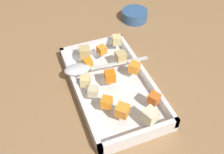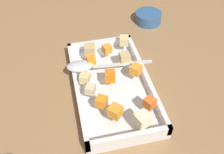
% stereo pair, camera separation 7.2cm
% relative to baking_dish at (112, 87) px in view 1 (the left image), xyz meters
% --- Properties ---
extents(ground_plane, '(4.00, 4.00, 0.00)m').
position_rel_baking_dish_xyz_m(ground_plane, '(-0.01, -0.01, -0.01)').
color(ground_plane, '#936D47').
extents(baking_dish, '(0.38, 0.21, 0.05)m').
position_rel_baking_dish_xyz_m(baking_dish, '(0.00, 0.00, 0.00)').
color(baking_dish, silver).
rests_on(baking_dish, ground_plane).
extents(carrot_chunk_corner_se, '(0.03, 0.03, 0.02)m').
position_rel_baking_dish_xyz_m(carrot_chunk_corner_se, '(-0.12, 0.01, 0.04)').
color(carrot_chunk_corner_se, orange).
rests_on(carrot_chunk_corner_se, baking_dish).
extents(carrot_chunk_front_center, '(0.03, 0.03, 0.03)m').
position_rel_baking_dish_xyz_m(carrot_chunk_front_center, '(-0.00, -0.01, 0.05)').
color(carrot_chunk_front_center, orange).
rests_on(carrot_chunk_front_center, baking_dish).
extents(carrot_chunk_rim_edge, '(0.04, 0.04, 0.03)m').
position_rel_baking_dish_xyz_m(carrot_chunk_rim_edge, '(0.08, -0.05, 0.05)').
color(carrot_chunk_rim_edge, orange).
rests_on(carrot_chunk_rim_edge, baking_dish).
extents(carrot_chunk_back_center, '(0.04, 0.04, 0.03)m').
position_rel_baking_dish_xyz_m(carrot_chunk_back_center, '(0.11, 0.07, 0.04)').
color(carrot_chunk_back_center, orange).
rests_on(carrot_chunk_back_center, baking_dish).
extents(carrot_chunk_mid_right, '(0.04, 0.04, 0.03)m').
position_rel_baking_dish_xyz_m(carrot_chunk_mid_right, '(-0.01, 0.07, 0.05)').
color(carrot_chunk_mid_right, orange).
rests_on(carrot_chunk_mid_right, baking_dish).
extents(carrot_chunk_far_left, '(0.04, 0.04, 0.03)m').
position_rel_baking_dish_xyz_m(carrot_chunk_far_left, '(0.12, -0.02, 0.05)').
color(carrot_chunk_far_left, orange).
rests_on(carrot_chunk_far_left, baking_dish).
extents(carrot_chunk_near_right, '(0.03, 0.03, 0.02)m').
position_rel_baking_dish_xyz_m(carrot_chunk_near_right, '(-0.08, -0.05, 0.04)').
color(carrot_chunk_near_right, orange).
rests_on(carrot_chunk_near_right, baking_dish).
extents(potato_chunk_corner_sw, '(0.04, 0.04, 0.03)m').
position_rel_baking_dish_xyz_m(potato_chunk_corner_sw, '(-0.12, -0.04, 0.05)').
color(potato_chunk_corner_sw, tan).
rests_on(potato_chunk_corner_sw, baking_dish).
extents(potato_chunk_corner_nw, '(0.03, 0.03, 0.03)m').
position_rel_baking_dish_xyz_m(potato_chunk_corner_nw, '(-0.15, 0.07, 0.05)').
color(potato_chunk_corner_nw, '#E0CC89').
rests_on(potato_chunk_corner_nw, baking_dish).
extents(potato_chunk_center, '(0.04, 0.04, 0.03)m').
position_rel_baking_dish_xyz_m(potato_chunk_center, '(0.16, 0.04, 0.05)').
color(potato_chunk_center, beige).
rests_on(potato_chunk_center, baking_dish).
extents(potato_chunk_heap_side, '(0.03, 0.03, 0.03)m').
position_rel_baking_dish_xyz_m(potato_chunk_heap_side, '(-0.07, 0.05, 0.05)').
color(potato_chunk_heap_side, tan).
rests_on(potato_chunk_heap_side, baking_dish).
extents(potato_chunk_near_spoon, '(0.03, 0.03, 0.03)m').
position_rel_baking_dish_xyz_m(potato_chunk_near_spoon, '(-0.01, -0.07, 0.04)').
color(potato_chunk_near_spoon, '#E0CC89').
rests_on(potato_chunk_near_spoon, baking_dish).
extents(potato_chunk_corner_ne, '(0.03, 0.03, 0.02)m').
position_rel_baking_dish_xyz_m(potato_chunk_corner_ne, '(0.03, -0.07, 0.04)').
color(potato_chunk_corner_ne, beige).
rests_on(potato_chunk_corner_ne, baking_dish).
extents(serving_spoon, '(0.05, 0.26, 0.02)m').
position_rel_baking_dish_xyz_m(serving_spoon, '(-0.06, -0.07, 0.04)').
color(serving_spoon, silver).
rests_on(serving_spoon, baking_dish).
extents(small_prep_bowl, '(0.10, 0.10, 0.04)m').
position_rel_baking_dish_xyz_m(small_prep_bowl, '(-0.32, 0.22, 0.01)').
color(small_prep_bowl, '#33598C').
rests_on(small_prep_bowl, ground_plane).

